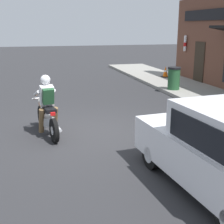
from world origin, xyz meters
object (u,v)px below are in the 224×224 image
at_px(motorcycle_with_rider, 47,110).
at_px(car_hatchback, 224,151).
at_px(trash_bin, 174,78).
at_px(traffic_cone, 165,72).

height_order(motorcycle_with_rider, car_hatchback, motorcycle_with_rider).
distance_m(trash_bin, traffic_cone, 3.48).
bearing_deg(traffic_cone, car_hatchback, -110.02).
bearing_deg(motorcycle_with_rider, traffic_cone, 47.41).
height_order(car_hatchback, traffic_cone, car_hatchback).
relative_size(car_hatchback, trash_bin, 3.97).
bearing_deg(car_hatchback, traffic_cone, 69.98).
bearing_deg(car_hatchback, trash_bin, 69.47).
distance_m(motorcycle_with_rider, traffic_cone, 10.15).
relative_size(car_hatchback, traffic_cone, 6.49).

